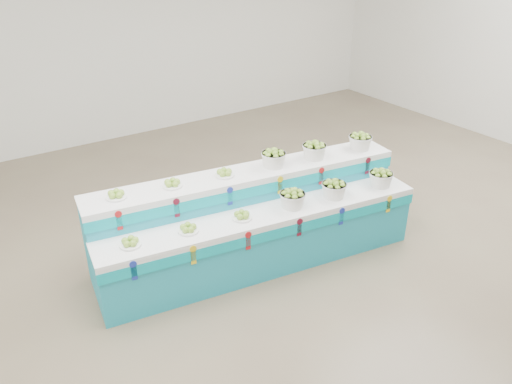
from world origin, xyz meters
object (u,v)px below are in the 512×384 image
(display_stand, at_px, (256,220))
(basket_upper_right, at_px, (360,141))
(basket_lower_left, at_px, (292,198))
(plate_upper_mid, at_px, (172,183))

(display_stand, bearing_deg, basket_upper_right, 8.49)
(basket_lower_left, relative_size, plate_upper_mid, 1.32)
(plate_upper_mid, xyz_separation_m, basket_upper_right, (2.37, -0.34, 0.06))
(basket_upper_right, bearing_deg, plate_upper_mid, 171.85)
(display_stand, height_order, plate_upper_mid, plate_upper_mid)
(display_stand, bearing_deg, plate_upper_mid, 165.26)
(plate_upper_mid, distance_m, basket_upper_right, 2.39)
(display_stand, xyz_separation_m, basket_lower_left, (0.30, -0.27, 0.31))
(display_stand, xyz_separation_m, basket_upper_right, (1.54, 0.01, 0.61))
(display_stand, relative_size, basket_upper_right, 13.06)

